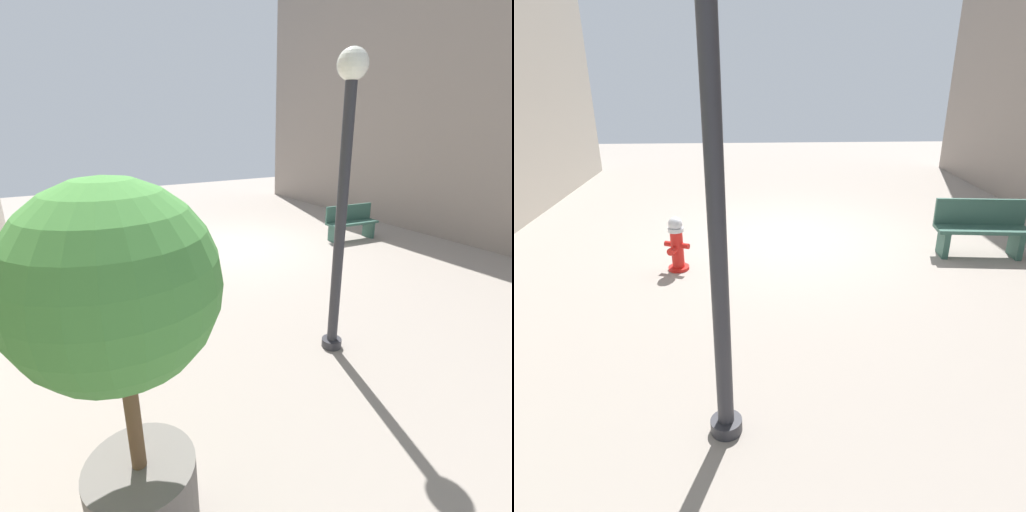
{
  "view_description": "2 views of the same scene",
  "coord_description": "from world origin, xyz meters",
  "views": [
    {
      "loc": [
        4.35,
        8.3,
        2.99
      ],
      "look_at": [
        0.7,
        2.17,
        0.51
      ],
      "focal_mm": 26.1,
      "sensor_mm": 36.0,
      "label": 1
    },
    {
      "loc": [
        0.81,
        7.98,
        2.98
      ],
      "look_at": [
        0.51,
        1.92,
        0.44
      ],
      "focal_mm": 31.71,
      "sensor_mm": 36.0,
      "label": 2
    }
  ],
  "objects": [
    {
      "name": "street_lamp",
      "position": [
        1.04,
        4.86,
        2.39
      ],
      "size": [
        0.36,
        0.36,
        3.84
      ],
      "color": "#2D2D33",
      "rests_on": "ground_plane"
    },
    {
      "name": "fire_hydrant",
      "position": [
        1.94,
        1.35,
        0.44
      ],
      "size": [
        0.42,
        0.4,
        0.87
      ],
      "color": "red",
      "rests_on": "ground_plane"
    },
    {
      "name": "ground_plane",
      "position": [
        0.0,
        0.0,
        0.0
      ],
      "size": [
        23.4,
        23.4,
        0.0
      ],
      "primitive_type": "plane",
      "color": "gray"
    },
    {
      "name": "bench_near",
      "position": [
        -3.09,
        0.97,
        0.49
      ],
      "size": [
        1.55,
        0.59,
        0.95
      ],
      "color": "#33594C",
      "rests_on": "ground_plane"
    }
  ]
}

